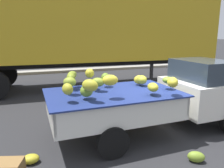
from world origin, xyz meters
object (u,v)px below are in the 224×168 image
object	(u,v)px
fallen_banana_bunch_near_tailgate	(31,159)
fallen_banana_bunch_by_wheel	(196,157)
semi_trailer	(84,30)
pickup_truck	(187,92)

from	to	relation	value
fallen_banana_bunch_near_tailgate	fallen_banana_bunch_by_wheel	distance (m)	3.08
semi_trailer	fallen_banana_bunch_by_wheel	xyz separation A→B (m)	(0.61, -6.77, -2.44)
semi_trailer	fallen_banana_bunch_near_tailgate	distance (m)	6.70
pickup_truck	semi_trailer	world-z (taller)	semi_trailer
pickup_truck	semi_trailer	xyz separation A→B (m)	(-1.53, 5.24, 1.65)
semi_trailer	fallen_banana_bunch_near_tailgate	bearing A→B (deg)	-109.33
fallen_banana_bunch_near_tailgate	fallen_banana_bunch_by_wheel	bearing A→B (deg)	-18.54
fallen_banana_bunch_by_wheel	semi_trailer	bearing A→B (deg)	95.12
fallen_banana_bunch_near_tailgate	pickup_truck	bearing A→B (deg)	8.18
semi_trailer	fallen_banana_bunch_near_tailgate	xyz separation A→B (m)	(-2.31, -5.79, -2.46)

